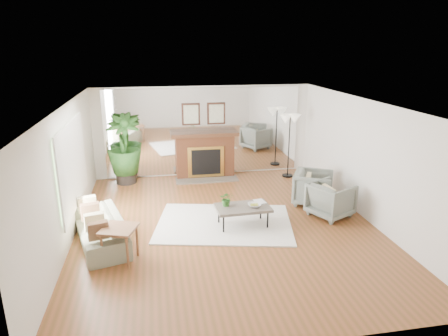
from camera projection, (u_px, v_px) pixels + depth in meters
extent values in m
plane|color=brown|center=(226.00, 226.00, 8.23)|extent=(7.00, 7.00, 0.00)
cube|color=silver|center=(67.00, 176.00, 7.35)|extent=(0.02, 7.00, 2.50)
cube|color=silver|center=(366.00, 160.00, 8.36)|extent=(0.02, 7.00, 2.50)
cube|color=silver|center=(204.00, 131.00, 11.13)|extent=(6.00, 0.02, 2.50)
cube|color=silver|center=(204.00, 131.00, 11.12)|extent=(5.40, 0.04, 2.40)
cube|color=#B2E09E|center=(72.00, 165.00, 7.70)|extent=(0.04, 2.40, 1.50)
cube|color=brown|center=(205.00, 156.00, 11.13)|extent=(1.60, 0.40, 1.20)
cube|color=gold|center=(206.00, 162.00, 10.97)|extent=(1.00, 0.04, 0.85)
cube|color=black|center=(206.00, 162.00, 10.95)|extent=(0.80, 0.04, 0.70)
cube|color=#574F45|center=(207.00, 180.00, 10.98)|extent=(1.70, 0.55, 0.03)
cube|color=#462616|center=(205.00, 134.00, 10.93)|extent=(1.85, 0.46, 0.10)
cube|color=black|center=(191.00, 114.00, 10.87)|extent=(0.50, 0.04, 0.60)
cube|color=black|center=(216.00, 113.00, 10.99)|extent=(0.50, 0.04, 0.60)
cube|color=white|center=(224.00, 223.00, 8.31)|extent=(3.10, 2.50, 0.03)
cube|color=#574F45|center=(243.00, 208.00, 8.08)|extent=(1.12, 0.69, 0.05)
cylinder|color=black|center=(224.00, 225.00, 7.84)|extent=(0.03, 0.03, 0.38)
cylinder|color=black|center=(268.00, 220.00, 8.03)|extent=(0.03, 0.03, 0.38)
cylinder|color=black|center=(219.00, 215.00, 8.26)|extent=(0.03, 0.03, 0.38)
cylinder|color=black|center=(261.00, 211.00, 8.45)|extent=(0.03, 0.03, 0.38)
imported|color=gray|center=(100.00, 229.00, 7.46)|extent=(1.25, 2.06, 0.56)
imported|color=gray|center=(313.00, 188.00, 9.26)|extent=(1.15, 1.14, 0.78)
imported|color=gray|center=(331.00, 200.00, 8.60)|extent=(1.09, 1.08, 0.75)
cube|color=brown|center=(119.00, 229.00, 6.71)|extent=(0.70, 0.70, 0.04)
cylinder|color=brown|center=(102.00, 251.00, 6.63)|extent=(0.04, 0.04, 0.60)
cylinder|color=brown|center=(127.00, 253.00, 6.56)|extent=(0.04, 0.04, 0.60)
cylinder|color=brown|center=(113.00, 238.00, 7.05)|extent=(0.04, 0.04, 0.60)
cylinder|color=brown|center=(137.00, 240.00, 6.98)|extent=(0.04, 0.04, 0.60)
cylinder|color=black|center=(126.00, 176.00, 10.72)|extent=(0.54, 0.54, 0.38)
imported|color=#386A27|center=(124.00, 145.00, 10.46)|extent=(0.91, 0.91, 1.58)
cylinder|color=black|center=(287.00, 176.00, 11.29)|extent=(0.30, 0.30, 0.04)
cylinder|color=black|center=(289.00, 147.00, 11.04)|extent=(0.03, 0.03, 1.70)
cone|color=beige|center=(286.00, 119.00, 10.78)|extent=(0.32, 0.32, 0.23)
cone|color=beige|center=(295.00, 119.00, 10.83)|extent=(0.32, 0.32, 0.23)
imported|color=#386A27|center=(227.00, 199.00, 8.07)|extent=(0.33, 0.31, 0.31)
imported|color=brown|center=(254.00, 205.00, 8.06)|extent=(0.29, 0.29, 0.07)
imported|color=brown|center=(255.00, 202.00, 8.26)|extent=(0.24, 0.30, 0.02)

